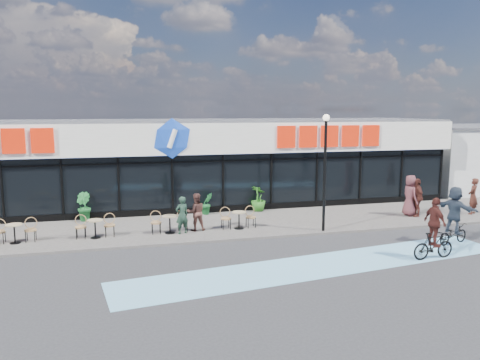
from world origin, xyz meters
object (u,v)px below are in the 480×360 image
object	(u,v)px
potted_plant_left	(83,207)
pedestrian_a	(417,197)
patron_left	(182,215)
cyclist_a	(434,234)
patron_right	(196,212)
potted_plant_right	(258,198)
lamp_post	(325,162)
pedestrian_c	(473,196)
pedestrian_b	(410,195)
cyclist_b	(454,217)
potted_plant_mid	(207,204)

from	to	relation	value
potted_plant_left	pedestrian_a	size ratio (longest dim) A/B	0.72
patron_left	cyclist_a	distance (m)	9.56
patron_left	patron_right	size ratio (longest dim) A/B	0.98
potted_plant_left	potted_plant_right	bearing A→B (deg)	-0.05
lamp_post	potted_plant_right	world-z (taller)	lamp_post
patron_right	pedestrian_c	size ratio (longest dim) A/B	0.90
potted_plant_left	patron_left	world-z (taller)	patron_left
potted_plant_left	pedestrian_b	xyz separation A→B (m)	(15.07, -2.83, 0.33)
patron_left	patron_right	distance (m)	0.73
potted_plant_right	cyclist_b	bearing A→B (deg)	-51.49
lamp_post	pedestrian_b	world-z (taller)	lamp_post
cyclist_a	pedestrian_a	bearing A→B (deg)	60.15
cyclist_a	cyclist_b	distance (m)	2.40
lamp_post	pedestrian_a	distance (m)	5.95
lamp_post	cyclist_a	distance (m)	5.17
potted_plant_right	pedestrian_c	xyz separation A→B (m)	(9.90, -3.28, 0.25)
pedestrian_a	potted_plant_mid	bearing A→B (deg)	-98.47
potted_plant_left	potted_plant_right	distance (m)	8.35
potted_plant_right	cyclist_b	xyz separation A→B (m)	(5.70, -7.16, 0.34)
pedestrian_a	cyclist_a	xyz separation A→B (m)	(-3.20, -5.58, -0.11)
patron_left	pedestrian_a	size ratio (longest dim) A/B	0.85
potted_plant_left	cyclist_b	xyz separation A→B (m)	(14.04, -7.17, 0.32)
potted_plant_mid	cyclist_a	size ratio (longest dim) A/B	0.49
lamp_post	pedestrian_c	world-z (taller)	lamp_post
pedestrian_b	patron_left	bearing A→B (deg)	95.05
lamp_post	pedestrian_b	size ratio (longest dim) A/B	2.47
patron_left	cyclist_b	size ratio (longest dim) A/B	0.69
lamp_post	patron_right	size ratio (longest dim) A/B	3.06
potted_plant_left	cyclist_b	bearing A→B (deg)	-27.04
patron_right	potted_plant_right	bearing A→B (deg)	-139.71
pedestrian_b	cyclist_b	world-z (taller)	cyclist_b
lamp_post	pedestrian_b	distance (m)	5.76
cyclist_b	patron_right	bearing A→B (deg)	156.11
potted_plant_right	pedestrian_a	world-z (taller)	pedestrian_a
potted_plant_right	cyclist_a	size ratio (longest dim) A/B	0.59
patron_left	potted_plant_left	bearing A→B (deg)	-59.75
potted_plant_mid	patron_right	size ratio (longest dim) A/B	0.66
lamp_post	pedestrian_c	distance (m)	8.68
lamp_post	patron_left	world-z (taller)	lamp_post
pedestrian_b	pedestrian_c	world-z (taller)	pedestrian_b
potted_plant_right	pedestrian_a	bearing A→B (deg)	-23.31
lamp_post	potted_plant_left	distance (m)	11.06
lamp_post	pedestrian_a	bearing A→B (deg)	14.58
pedestrian_b	cyclist_b	size ratio (longest dim) A/B	0.87
potted_plant_mid	pedestrian_a	size ratio (longest dim) A/B	0.58
patron_left	cyclist_a	size ratio (longest dim) A/B	0.71
potted_plant_right	pedestrian_b	size ratio (longest dim) A/B	0.65
cyclist_b	pedestrian_a	bearing A→B (deg)	73.10
pedestrian_a	cyclist_b	size ratio (longest dim) A/B	0.81
lamp_post	pedestrian_b	bearing A→B (deg)	17.02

